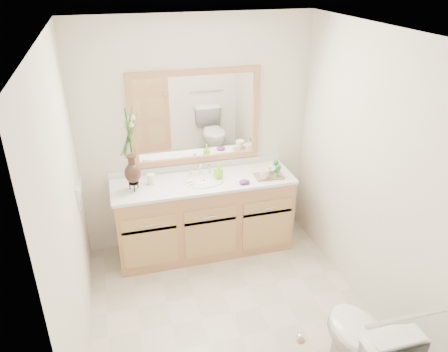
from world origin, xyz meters
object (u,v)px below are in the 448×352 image
object	(u,v)px
tumbler	(151,179)
flower_vase	(129,141)
toilet	(362,345)
soap_bottle	(218,172)
tray	(269,176)

from	to	relation	value
tumbler	flower_vase	bearing A→B (deg)	-153.22
toilet	soap_bottle	world-z (taller)	soap_bottle
tray	flower_vase	bearing A→B (deg)	179.58
soap_bottle	tumbler	bearing A→B (deg)	160.40
flower_vase	tray	world-z (taller)	flower_vase
toilet	tray	bearing A→B (deg)	-88.92
flower_vase	soap_bottle	distance (m)	0.95
toilet	tray	world-z (taller)	tray
soap_bottle	tray	bearing A→B (deg)	-26.15
tumbler	soap_bottle	bearing A→B (deg)	-5.32
flower_vase	soap_bottle	bearing A→B (deg)	1.77
soap_bottle	tray	xyz separation A→B (m)	(0.51, -0.11, -0.06)
flower_vase	tumbler	bearing A→B (deg)	26.78
toilet	soap_bottle	size ratio (longest dim) A/B	5.20
flower_vase	tumbler	xyz separation A→B (m)	(0.18, 0.09, -0.45)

